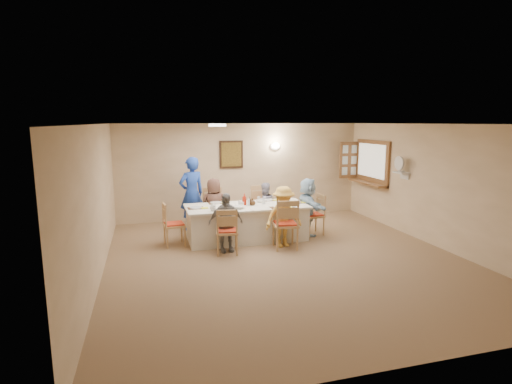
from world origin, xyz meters
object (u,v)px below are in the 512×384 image
object	(u,v)px
serving_hatch	(372,162)
dining_table	(247,222)
diner_back_left	(214,206)
diner_back_right	(264,206)
chair_right_end	(313,214)
chair_back_left	(213,210)
condiment_ketchup	(244,199)
caregiver	(192,194)
desk_fan	(400,166)
chair_back_right	(263,207)
chair_left_end	(174,224)
chair_front_left	(227,230)
chair_front_right	(285,223)
diner_right_end	(308,207)
diner_front_right	(283,217)
diner_front_left	(226,222)

from	to	relation	value
serving_hatch	dining_table	distance (m)	3.90
diner_back_left	diner_back_right	xyz separation A→B (m)	(1.20, 0.00, -0.08)
chair_right_end	diner_back_left	size ratio (longest dim) A/B	0.72
chair_back_left	condiment_ketchup	size ratio (longest dim) A/B	4.05
caregiver	condiment_ketchup	bearing A→B (deg)	112.28
diner_back_right	diner_back_left	bearing A→B (deg)	-10.61
desk_fan	chair_back_right	world-z (taller)	desk_fan
dining_table	chair_left_end	distance (m)	1.55
chair_left_end	chair_right_end	world-z (taller)	chair_right_end
diner_back_right	condiment_ketchup	xyz separation A→B (m)	(-0.64, -0.63, 0.32)
dining_table	chair_left_end	size ratio (longest dim) A/B	2.87
diner_back_left	chair_back_left	bearing A→B (deg)	-94.90
dining_table	caregiver	size ratio (longest dim) A/B	1.51
chair_front_left	diner_back_left	size ratio (longest dim) A/B	0.71
dining_table	desk_fan	bearing A→B (deg)	-6.25
dining_table	chair_back_right	xyz separation A→B (m)	(0.60, 0.80, 0.14)
chair_back_right	diner_back_left	bearing A→B (deg)	-180.00
chair_front_right	chair_right_end	distance (m)	1.24
chair_back_left	diner_back_left	world-z (taller)	diner_back_left
chair_front_left	diner_right_end	distance (m)	2.18
serving_hatch	chair_front_right	size ratio (longest dim) A/B	1.45
diner_back_right	diner_front_right	size ratio (longest dim) A/B	0.90
chair_right_end	chair_back_left	bearing A→B (deg)	-115.42
desk_fan	chair_right_end	distance (m)	2.26
serving_hatch	diner_front_right	world-z (taller)	serving_hatch
diner_back_right	diner_front_left	size ratio (longest dim) A/B	0.96
chair_front_right	diner_back_right	distance (m)	1.48
caregiver	chair_front_right	bearing A→B (deg)	110.09
chair_back_right	diner_back_left	world-z (taller)	diner_back_left
chair_front_left	diner_front_right	distance (m)	1.22
desk_fan	chair_front_left	distance (m)	4.26
chair_back_left	condiment_ketchup	xyz separation A→B (m)	(0.56, -0.75, 0.37)
chair_right_end	diner_front_left	distance (m)	2.26
chair_right_end	diner_back_left	xyz separation A→B (m)	(-2.15, 0.68, 0.18)
chair_front_left	diner_back_left	world-z (taller)	diner_back_left
dining_table	chair_front_left	distance (m)	1.00
chair_back_left	diner_front_right	world-z (taller)	diner_front_right
chair_back_right	dining_table	bearing A→B (deg)	-132.58
desk_fan	diner_front_right	size ratio (longest dim) A/B	0.24
serving_hatch	desk_fan	bearing A→B (deg)	-94.66
caregiver	diner_right_end	bearing A→B (deg)	134.89
chair_front_left	diner_front_left	xyz separation A→B (m)	(-0.00, 0.12, 0.13)
desk_fan	diner_back_left	size ratio (longest dim) A/B	0.23
serving_hatch	chair_back_left	xyz separation A→B (m)	(-4.21, -0.17, -0.99)
chair_back_right	diner_right_end	distance (m)	1.15
chair_front_right	caregiver	bearing A→B (deg)	-42.69
chair_back_left	diner_back_right	world-z (taller)	diner_back_right
chair_front_left	dining_table	bearing A→B (deg)	-117.13
diner_back_right	diner_right_end	bearing A→B (deg)	129.72
chair_left_end	dining_table	bearing A→B (deg)	-95.90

